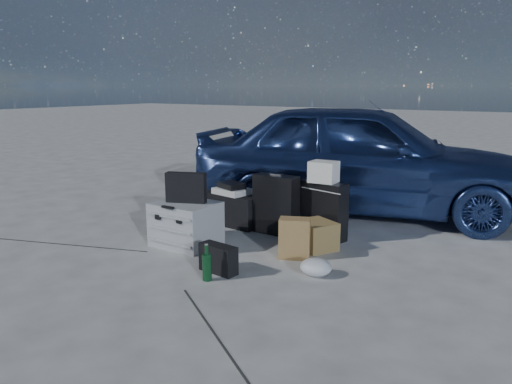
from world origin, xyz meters
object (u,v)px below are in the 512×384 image
briefcase (171,217)px  duffel_bag (232,209)px  suitcase_right (324,210)px  pelican_case (186,224)px  cardboard_box (316,235)px  suitcase_left (276,205)px  car (362,157)px  green_bottle (207,263)px

briefcase → duffel_bag: (0.44, 0.55, 0.03)m
suitcase_right → pelican_case: bearing=-124.8°
pelican_case → suitcase_right: (1.06, 0.94, 0.08)m
pelican_case → cardboard_box: (1.14, 0.58, -0.08)m
cardboard_box → suitcase_left: bearing=158.6°
suitcase_right → suitcase_left: bearing=-152.3°
car → suitcase_left: (-0.43, -1.37, -0.38)m
pelican_case → green_bottle: bearing=-39.2°
suitcase_left → green_bottle: size_ratio=2.11×
suitcase_right → green_bottle: (-0.31, -1.57, -0.15)m
car → suitcase_right: 1.31m
car → green_bottle: (-0.23, -2.81, -0.54)m
car → cardboard_box: (0.16, -1.60, -0.56)m
pelican_case → green_bottle: pelican_case is taller
car → suitcase_right: bearing=169.4°
pelican_case → suitcase_right: size_ratio=1.00×
suitcase_left → suitcase_right: suitcase_left is taller
suitcase_left → suitcase_right: size_ratio=1.07×
green_bottle → briefcase: bearing=142.7°
duffel_bag → cardboard_box: bearing=-7.4°
briefcase → duffel_bag: duffel_bag is taller
pelican_case → briefcase: (-0.49, 0.32, -0.07)m
car → duffel_bag: bearing=127.9°
cardboard_box → green_bottle: 1.27m
car → briefcase: (-1.47, -1.87, -0.54)m
briefcase → suitcase_right: bearing=38.2°
duffel_bag → green_bottle: duffel_bag is taller
suitcase_right → cardboard_box: bearing=-63.1°
pelican_case → cardboard_box: size_ratio=1.65×
suitcase_left → car: bearing=75.8°
duffel_bag → cardboard_box: duffel_bag is taller
pelican_case → duffel_bag: pelican_case is taller
briefcase → cardboard_box: briefcase is taller
briefcase → cardboard_box: bearing=25.6°
car → pelican_case: bearing=141.7°
duffel_bag → green_bottle: (0.80, -1.49, -0.03)m
pelican_case → suitcase_left: suitcase_left is taller
green_bottle → cardboard_box: bearing=72.1°
suitcase_right → duffel_bag: size_ratio=0.83×
suitcase_left → suitcase_right: bearing=17.1°
cardboard_box → green_bottle: (-0.39, -1.21, 0.02)m
briefcase → suitcase_left: 1.17m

